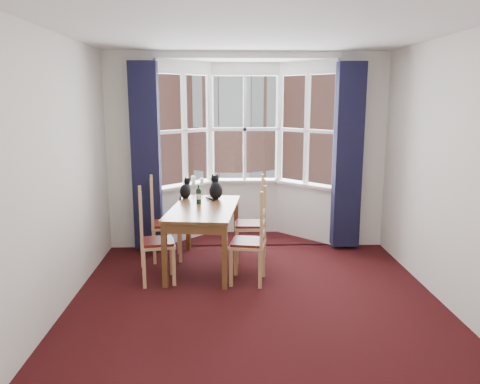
{
  "coord_description": "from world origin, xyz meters",
  "views": [
    {
      "loc": [
        -0.33,
        -4.46,
        2.15
      ],
      "look_at": [
        -0.14,
        1.05,
        1.05
      ],
      "focal_mm": 35.0,
      "sensor_mm": 36.0,
      "label": 1
    }
  ],
  "objects_px": {
    "chair_left_far": "(160,225)",
    "wine_bottle": "(199,195)",
    "candle_short": "(202,181)",
    "chair_left_near": "(150,244)",
    "chair_right_near": "(255,244)",
    "cat_left": "(186,190)",
    "dining_table": "(204,214)",
    "chair_right_far": "(256,225)",
    "cat_right": "(216,189)",
    "candle_tall": "(193,180)"
  },
  "relations": [
    {
      "from": "chair_left_far",
      "to": "candle_short",
      "type": "distance_m",
      "value": 1.18
    },
    {
      "from": "dining_table",
      "to": "wine_bottle",
      "type": "distance_m",
      "value": 0.3
    },
    {
      "from": "chair_right_far",
      "to": "cat_left",
      "type": "relative_size",
      "value": 3.12
    },
    {
      "from": "dining_table",
      "to": "chair_right_far",
      "type": "distance_m",
      "value": 0.79
    },
    {
      "from": "chair_left_far",
      "to": "candle_short",
      "type": "relative_size",
      "value": 10.77
    },
    {
      "from": "chair_left_near",
      "to": "chair_left_far",
      "type": "relative_size",
      "value": 1.0
    },
    {
      "from": "dining_table",
      "to": "wine_bottle",
      "type": "relative_size",
      "value": 6.03
    },
    {
      "from": "cat_right",
      "to": "chair_left_near",
      "type": "bearing_deg",
      "value": -128.78
    },
    {
      "from": "chair_left_far",
      "to": "chair_right_far",
      "type": "distance_m",
      "value": 1.31
    },
    {
      "from": "chair_right_far",
      "to": "cat_left",
      "type": "distance_m",
      "value": 1.09
    },
    {
      "from": "chair_left_far",
      "to": "cat_right",
      "type": "bearing_deg",
      "value": 10.84
    },
    {
      "from": "chair_left_near",
      "to": "candle_tall",
      "type": "relative_size",
      "value": 7.44
    },
    {
      "from": "chair_right_near",
      "to": "chair_right_far",
      "type": "relative_size",
      "value": 1.0
    },
    {
      "from": "candle_tall",
      "to": "dining_table",
      "type": "bearing_deg",
      "value": -80.66
    },
    {
      "from": "chair_left_near",
      "to": "chair_right_far",
      "type": "distance_m",
      "value": 1.53
    },
    {
      "from": "wine_bottle",
      "to": "chair_left_near",
      "type": "bearing_deg",
      "value": -129.21
    },
    {
      "from": "candle_short",
      "to": "wine_bottle",
      "type": "bearing_deg",
      "value": -89.58
    },
    {
      "from": "chair_left_far",
      "to": "cat_right",
      "type": "distance_m",
      "value": 0.9
    },
    {
      "from": "chair_left_near",
      "to": "cat_right",
      "type": "relative_size",
      "value": 2.64
    },
    {
      "from": "dining_table",
      "to": "chair_right_far",
      "type": "bearing_deg",
      "value": 23.32
    },
    {
      "from": "chair_right_near",
      "to": "chair_right_far",
      "type": "xyz_separation_m",
      "value": [
        0.07,
        0.82,
        0.0
      ]
    },
    {
      "from": "chair_left_near",
      "to": "dining_table",
      "type": "bearing_deg",
      "value": 37.3
    },
    {
      "from": "chair_left_far",
      "to": "chair_right_near",
      "type": "height_order",
      "value": "same"
    },
    {
      "from": "chair_left_far",
      "to": "cat_left",
      "type": "bearing_deg",
      "value": 32.93
    },
    {
      "from": "chair_left_near",
      "to": "cat_left",
      "type": "relative_size",
      "value": 3.12
    },
    {
      "from": "chair_left_far",
      "to": "cat_right",
      "type": "xyz_separation_m",
      "value": [
        0.76,
        0.15,
        0.46
      ]
    },
    {
      "from": "wine_bottle",
      "to": "cat_left",
      "type": "bearing_deg",
      "value": 118.9
    },
    {
      "from": "wine_bottle",
      "to": "cat_right",
      "type": "bearing_deg",
      "value": 52.27
    },
    {
      "from": "dining_table",
      "to": "candle_short",
      "type": "xyz_separation_m",
      "value": [
        -0.08,
        1.3,
        0.21
      ]
    },
    {
      "from": "dining_table",
      "to": "candle_tall",
      "type": "bearing_deg",
      "value": 99.34
    },
    {
      "from": "dining_table",
      "to": "chair_right_near",
      "type": "distance_m",
      "value": 0.85
    },
    {
      "from": "chair_left_far",
      "to": "wine_bottle",
      "type": "height_order",
      "value": "wine_bottle"
    },
    {
      "from": "dining_table",
      "to": "chair_left_near",
      "type": "height_order",
      "value": "chair_left_near"
    },
    {
      "from": "chair_right_near",
      "to": "chair_right_far",
      "type": "height_order",
      "value": "same"
    },
    {
      "from": "candle_tall",
      "to": "chair_left_near",
      "type": "bearing_deg",
      "value": -103.36
    },
    {
      "from": "chair_right_near",
      "to": "chair_left_far",
      "type": "bearing_deg",
      "value": 145.21
    },
    {
      "from": "chair_left_near",
      "to": "cat_right",
      "type": "distance_m",
      "value": 1.31
    },
    {
      "from": "chair_left_far",
      "to": "candle_short",
      "type": "height_order",
      "value": "candle_short"
    },
    {
      "from": "dining_table",
      "to": "chair_left_far",
      "type": "xyz_separation_m",
      "value": [
        -0.61,
        0.34,
        -0.23
      ]
    },
    {
      "from": "chair_right_near",
      "to": "cat_left",
      "type": "height_order",
      "value": "cat_left"
    },
    {
      "from": "chair_left_near",
      "to": "cat_left",
      "type": "bearing_deg",
      "value": 71.25
    },
    {
      "from": "dining_table",
      "to": "chair_right_far",
      "type": "xyz_separation_m",
      "value": [
        0.69,
        0.3,
        -0.23
      ]
    },
    {
      "from": "chair_left_far",
      "to": "wine_bottle",
      "type": "distance_m",
      "value": 0.71
    },
    {
      "from": "cat_left",
      "to": "wine_bottle",
      "type": "xyz_separation_m",
      "value": [
        0.2,
        -0.36,
        0.0
      ]
    },
    {
      "from": "chair_right_far",
      "to": "cat_right",
      "type": "distance_m",
      "value": 0.74
    },
    {
      "from": "chair_left_near",
      "to": "candle_short",
      "type": "height_order",
      "value": "candle_short"
    },
    {
      "from": "cat_right",
      "to": "candle_tall",
      "type": "relative_size",
      "value": 2.82
    },
    {
      "from": "chair_right_far",
      "to": "candle_short",
      "type": "bearing_deg",
      "value": 127.79
    },
    {
      "from": "candle_tall",
      "to": "wine_bottle",
      "type": "bearing_deg",
      "value": -82.8
    },
    {
      "from": "chair_left_near",
      "to": "candle_tall",
      "type": "height_order",
      "value": "candle_tall"
    }
  ]
}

